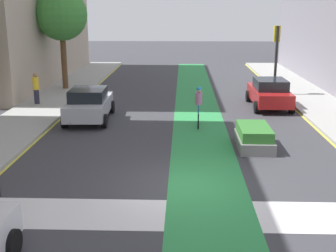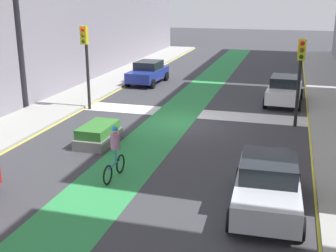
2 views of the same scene
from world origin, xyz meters
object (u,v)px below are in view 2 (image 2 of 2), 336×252
car_silver_left_far (268,184)px  traffic_signal_near_left (300,66)px  car_white_left_near (284,90)px  car_blue_right_near (148,72)px  traffic_signal_near_right (86,52)px  cyclist_in_lane (115,151)px  median_planter (98,135)px

car_silver_left_far → traffic_signal_near_left: bearing=-95.2°
car_white_left_near → car_silver_left_far: same height
traffic_signal_near_left → car_blue_right_near: size_ratio=0.98×
car_silver_left_far → car_blue_right_near: (9.31, -16.95, 0.00)m
traffic_signal_near_right → car_blue_right_near: (-0.88, -7.79, -2.36)m
car_blue_right_near → cyclist_in_lane: 16.52m
car_white_left_near → traffic_signal_near_left: bearing=98.0°
car_white_left_near → car_blue_right_near: size_ratio=1.00×
traffic_signal_near_right → median_planter: 6.50m
traffic_signal_near_left → car_silver_left_far: bearing=84.8°
car_silver_left_far → car_blue_right_near: 19.34m
car_silver_left_far → cyclist_in_lane: cyclist_in_lane is taller
car_silver_left_far → cyclist_in_lane: bearing=-10.4°
car_white_left_near → car_silver_left_far: 13.55m
traffic_signal_near_right → median_planter: traffic_signal_near_right is taller
traffic_signal_near_left → car_silver_left_far: traffic_signal_near_left is taller
traffic_signal_near_left → median_planter: (8.07, 4.79, -2.53)m
traffic_signal_near_left → car_silver_left_far: 9.13m
traffic_signal_near_right → median_planter: (-2.93, 5.11, -2.76)m
car_blue_right_near → median_planter: 13.07m
car_white_left_near → car_blue_right_near: same height
median_planter → car_silver_left_far: bearing=150.8°
car_blue_right_near → car_white_left_near: bearing=160.2°
median_planter → car_blue_right_near: bearing=-81.0°
traffic_signal_near_left → car_blue_right_near: traffic_signal_near_left is taller
car_silver_left_far → median_planter: bearing=-29.2°
traffic_signal_near_left → car_white_left_near: (0.66, -4.71, -2.13)m
car_white_left_near → median_planter: bearing=52.0°
traffic_signal_near_right → cyclist_in_lane: bearing=121.2°
traffic_signal_near_right → cyclist_in_lane: traffic_signal_near_right is taller
traffic_signal_near_right → car_blue_right_near: size_ratio=1.06×
traffic_signal_near_left → car_white_left_near: bearing=-82.0°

